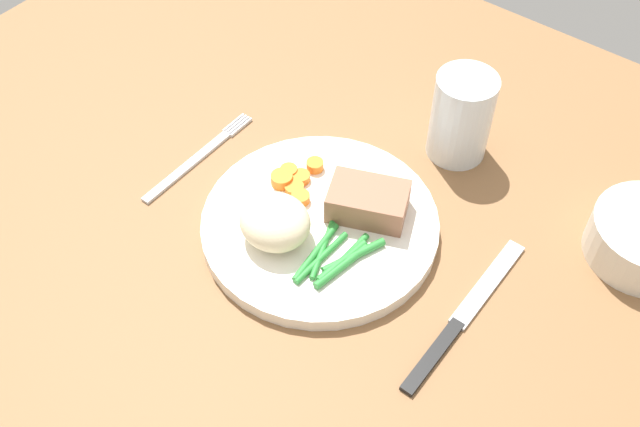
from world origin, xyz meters
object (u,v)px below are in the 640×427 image
object	(u,v)px
dinner_plate	(320,225)
knife	(462,317)
fork	(198,157)
water_glass	(460,122)
meat_portion	(369,202)

from	to	relation	value
dinner_plate	knife	world-z (taller)	dinner_plate
fork	water_glass	bearing A→B (deg)	37.33
knife	water_glass	size ratio (longest dim) A/B	2.00
meat_portion	water_glass	distance (cm)	14.78
dinner_plate	knife	bearing A→B (deg)	-0.95
meat_portion	knife	bearing A→B (deg)	-16.52
water_glass	meat_portion	bearing A→B (deg)	-96.90
dinner_plate	meat_portion	size ratio (longest dim) A/B	3.08
fork	water_glass	world-z (taller)	water_glass
meat_portion	dinner_plate	bearing A→B (deg)	-130.60
dinner_plate	knife	size ratio (longest dim) A/B	1.18
knife	water_glass	distance (cm)	22.68
dinner_plate	knife	xyz separation A→B (cm)	(17.13, -0.29, -0.60)
knife	water_glass	bearing A→B (deg)	126.39
water_glass	knife	bearing A→B (deg)	-57.19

